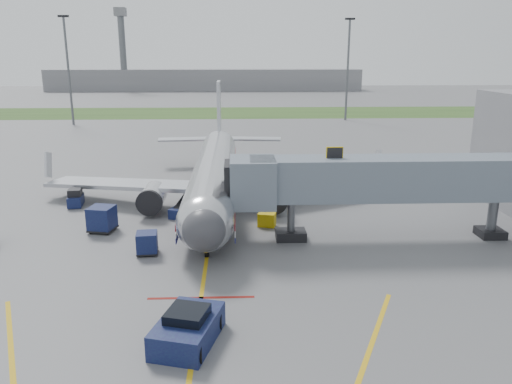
{
  "coord_description": "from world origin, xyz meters",
  "views": [
    {
      "loc": [
        2.1,
        -29.47,
        13.11
      ],
      "look_at": [
        3.5,
        6.65,
        3.2
      ],
      "focal_mm": 35.0,
      "sensor_mm": 36.0,
      "label": 1
    }
  ],
  "objects_px": {
    "baggage_tug": "(76,198)",
    "airliner": "(214,174)",
    "pushback_tug": "(188,328)",
    "belt_loader": "(184,209)"
  },
  "relations": [
    {
      "from": "baggage_tug",
      "to": "airliner",
      "type": "bearing_deg",
      "value": 4.53
    },
    {
      "from": "airliner",
      "to": "pushback_tug",
      "type": "xyz_separation_m",
      "value": [
        -0.31,
        -23.68,
        -1.94
      ]
    },
    {
      "from": "pushback_tug",
      "to": "baggage_tug",
      "type": "relative_size",
      "value": 1.89
    },
    {
      "from": "airliner",
      "to": "pushback_tug",
      "type": "relative_size",
      "value": 7.82
    },
    {
      "from": "pushback_tug",
      "to": "airliner",
      "type": "bearing_deg",
      "value": 89.26
    },
    {
      "from": "pushback_tug",
      "to": "baggage_tug",
      "type": "height_order",
      "value": "pushback_tug"
    },
    {
      "from": "belt_loader",
      "to": "baggage_tug",
      "type": "bearing_deg",
      "value": 163.85
    },
    {
      "from": "airliner",
      "to": "belt_loader",
      "type": "height_order",
      "value": "airliner"
    },
    {
      "from": "airliner",
      "to": "belt_loader",
      "type": "relative_size",
      "value": 8.71
    },
    {
      "from": "baggage_tug",
      "to": "belt_loader",
      "type": "height_order",
      "value": "belt_loader"
    }
  ]
}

